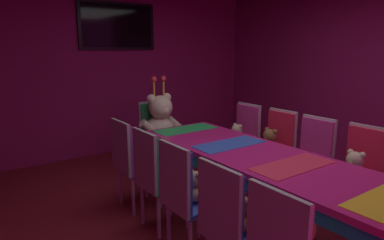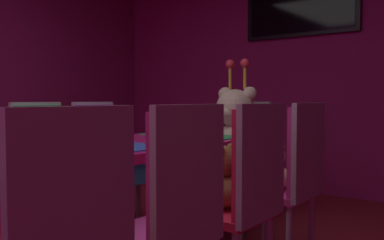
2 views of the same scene
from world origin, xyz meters
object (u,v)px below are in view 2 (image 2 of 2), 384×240
object	(u,v)px
chair_left_3	(43,156)
teddy_right_4	(273,170)
teddy_left_3	(55,160)
teddy_left_4	(112,151)
teddy_right_1	(31,234)
chair_right_3	(247,185)
throne_chair	(245,146)
king_teddy_bear	(234,131)
chair_left_4	(100,149)
teddy_right_3	(222,181)
chair_right_2	(174,205)
wall_tv	(300,2)
chair_right_4	(296,169)
banquet_table	(47,168)

from	to	relation	value
chair_left_3	teddy_right_4	world-z (taller)	chair_left_3
teddy_left_3	teddy_left_4	world-z (taller)	teddy_left_4
teddy_right_1	chair_right_3	size ratio (longest dim) A/B	0.34
teddy_right_4	throne_chair	world-z (taller)	throne_chair
chair_right_3	throne_chair	world-z (taller)	same
teddy_right_1	king_teddy_bear	distance (m)	2.44
teddy_right_4	king_teddy_bear	bearing A→B (deg)	-44.48
chair_left_4	king_teddy_bear	bearing A→B (deg)	41.60
chair_right_3	teddy_right_3	size ratio (longest dim) A/B	2.86
chair_left_3	teddy_right_3	distance (m)	1.56
teddy_right_3	chair_right_2	bearing A→B (deg)	103.30
teddy_right_4	wall_tv	world-z (taller)	wall_tv
chair_right_4	teddy_right_4	xyz separation A→B (m)	(-0.14, 0.00, -0.02)
banquet_table	king_teddy_bear	distance (m)	1.79
chair_left_4	wall_tv	distance (m)	2.66
chair_right_4	teddy_left_3	bearing A→B (deg)	19.72
teddy_left_3	teddy_left_4	size ratio (longest dim) A/B	0.93
chair_left_4	chair_right_2	world-z (taller)	same
chair_left_3	chair_right_4	size ratio (longest dim) A/B	1.00
chair_left_3	chair_right_4	xyz separation A→B (m)	(1.71, 0.56, 0.00)
teddy_right_1	chair_right_4	bearing A→B (deg)	-94.93
chair_left_3	chair_right_2	size ratio (longest dim) A/B	1.00
chair_left_3	teddy_right_4	size ratio (longest dim) A/B	3.35
chair_left_4	chair_right_4	xyz separation A→B (m)	(1.70, 0.03, 0.00)
banquet_table	king_teddy_bear	xyz separation A→B (m)	(0.00, 1.79, 0.09)
chair_left_3	teddy_right_3	size ratio (longest dim) A/B	2.86
banquet_table	chair_left_3	size ratio (longest dim) A/B	2.88
chair_left_4	teddy_left_4	distance (m)	0.15
teddy_left_3	wall_tv	world-z (taller)	wall_tv
teddy_right_4	king_teddy_bear	world-z (taller)	king_teddy_bear
chair_right_3	throne_chair	distance (m)	1.69
teddy_left_4	chair_right_3	world-z (taller)	chair_right_3
teddy_left_3	king_teddy_bear	world-z (taller)	king_teddy_bear
banquet_table	chair_right_2	world-z (taller)	chair_right_2
teddy_right_1	throne_chair	bearing A→B (deg)	-73.74
chair_left_4	teddy_right_4	world-z (taller)	chair_left_4
chair_right_4	chair_left_3	bearing A→B (deg)	18.17
chair_left_4	throne_chair	size ratio (longest dim) A/B	1.00
chair_right_2	wall_tv	size ratio (longest dim) A/B	0.78
teddy_left_4	teddy_right_4	distance (m)	1.42
teddy_right_1	chair_right_2	xyz separation A→B (m)	(0.12, 0.53, 0.00)
teddy_left_3	king_teddy_bear	bearing A→B (deg)	61.35
teddy_right_4	king_teddy_bear	distance (m)	1.03
chair_left_4	chair_right_2	bearing A→B (deg)	-31.98
chair_left_3	king_teddy_bear	distance (m)	1.53
chair_left_4	teddy_left_4	xyz separation A→B (m)	(0.15, 0.00, -0.01)
teddy_left_3	teddy_left_4	distance (m)	0.53
throne_chair	king_teddy_bear	xyz separation A→B (m)	(0.00, -0.17, 0.14)
chair_right_3	chair_right_4	world-z (taller)	same
teddy_left_3	throne_chair	distance (m)	1.60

